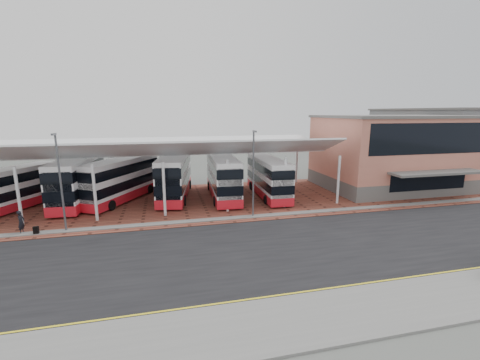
{
  "coord_description": "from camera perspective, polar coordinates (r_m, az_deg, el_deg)",
  "views": [
    {
      "loc": [
        -5.88,
        -21.34,
        9.67
      ],
      "look_at": [
        1.2,
        8.2,
        3.2
      ],
      "focal_mm": 24.0,
      "sensor_mm": 36.0,
      "label": 1
    }
  ],
  "objects": [
    {
      "name": "warehouse",
      "position": [
        70.56,
        36.58,
        6.0
      ],
      "size": [
        30.5,
        20.5,
        10.25
      ],
      "color": "slate",
      "rests_on": "ground"
    },
    {
      "name": "bus_1",
      "position": [
        38.5,
        -26.79,
        -0.06
      ],
      "size": [
        3.48,
        11.94,
        4.86
      ],
      "rotation": [
        0.0,
        0.0,
        -0.06
      ],
      "color": "white",
      "rests_on": "forecourt"
    },
    {
      "name": "suitcase",
      "position": [
        30.63,
        -32.51,
        -7.59
      ],
      "size": [
        0.38,
        0.27,
        0.65
      ],
      "primitive_type": "cube",
      "color": "black",
      "rests_on": "forecourt"
    },
    {
      "name": "bus_2",
      "position": [
        37.53,
        -20.37,
        0.01
      ],
      "size": [
        7.7,
        11.04,
        4.62
      ],
      "rotation": [
        0.0,
        0.0,
        -0.51
      ],
      "color": "white",
      "rests_on": "forecourt"
    },
    {
      "name": "bus_4",
      "position": [
        36.67,
        -3.08,
        0.57
      ],
      "size": [
        3.33,
        11.57,
        4.72
      ],
      "rotation": [
        0.0,
        0.0,
        -0.05
      ],
      "color": "white",
      "rests_on": "forecourt"
    },
    {
      "name": "ground",
      "position": [
        24.16,
        1.8,
        -11.59
      ],
      "size": [
        140.0,
        140.0,
        0.0
      ],
      "primitive_type": "plane",
      "color": "#50534E"
    },
    {
      "name": "sidewalk",
      "position": [
        16.71,
        10.67,
        -23.3
      ],
      "size": [
        120.0,
        4.0,
        0.14
      ],
      "primitive_type": "cube",
      "color": "slate",
      "rests_on": "ground"
    },
    {
      "name": "yellow_line_near",
      "position": [
        18.26,
        7.95,
        -20.01
      ],
      "size": [
        120.0,
        0.12,
        0.01
      ],
      "primitive_type": "cube",
      "color": "yellow",
      "rests_on": "road"
    },
    {
      "name": "pedestrian",
      "position": [
        31.34,
        -34.36,
        -6.21
      ],
      "size": [
        0.53,
        0.73,
        1.88
      ],
      "primitive_type": "imported",
      "rotation": [
        0.0,
        0.0,
        1.45
      ],
      "color": "black",
      "rests_on": "forecourt"
    },
    {
      "name": "lamp_west",
      "position": [
        29.27,
        -29.33,
        0.0
      ],
      "size": [
        0.16,
        0.9,
        8.07
      ],
      "color": "#525359",
      "rests_on": "ground"
    },
    {
      "name": "lamp_east",
      "position": [
        29.2,
        2.4,
        1.53
      ],
      "size": [
        0.16,
        0.9,
        8.07
      ],
      "color": "#525359",
      "rests_on": "ground"
    },
    {
      "name": "bus_5",
      "position": [
        37.23,
        5.02,
        0.47
      ],
      "size": [
        2.96,
        10.78,
        4.41
      ],
      "rotation": [
        0.0,
        0.0,
        -0.03
      ],
      "color": "white",
      "rests_on": "forecourt"
    },
    {
      "name": "north_kerb",
      "position": [
        29.75,
        -1.36,
        -6.81
      ],
      "size": [
        120.0,
        0.8,
        0.14
      ],
      "primitive_type": "cube",
      "color": "slate",
      "rests_on": "ground"
    },
    {
      "name": "forecourt",
      "position": [
        36.53,
        -0.54,
        -3.29
      ],
      "size": [
        72.0,
        16.0,
        0.06
      ],
      "primitive_type": "cube",
      "color": "brown",
      "rests_on": "ground"
    },
    {
      "name": "bus_0",
      "position": [
        38.93,
        -35.65,
        -1.42
      ],
      "size": [
        6.74,
        10.13,
        4.2
      ],
      "rotation": [
        0.0,
        0.0,
        -0.47
      ],
      "color": "white",
      "rests_on": "forecourt"
    },
    {
      "name": "terminal",
      "position": [
        45.85,
        25.76,
        4.55
      ],
      "size": [
        18.4,
        14.4,
        9.25
      ],
      "color": "#5E5C59",
      "rests_on": "ground"
    },
    {
      "name": "canopy",
      "position": [
        35.49,
        -13.66,
        5.41
      ],
      "size": [
        37.0,
        11.63,
        7.07
      ],
      "color": "white",
      "rests_on": "ground"
    },
    {
      "name": "yellow_line_far",
      "position": [
        18.49,
        7.6,
        -19.54
      ],
      "size": [
        120.0,
        0.12,
        0.01
      ],
      "primitive_type": "cube",
      "color": "yellow",
      "rests_on": "road"
    },
    {
      "name": "road",
      "position": [
        23.27,
        2.46,
        -12.52
      ],
      "size": [
        120.0,
        14.0,
        0.02
      ],
      "primitive_type": "cube",
      "color": "black",
      "rests_on": "ground"
    },
    {
      "name": "bus_3",
      "position": [
        37.41,
        -11.5,
        0.68
      ],
      "size": [
        4.52,
        12.08,
        4.86
      ],
      "rotation": [
        0.0,
        0.0,
        -0.16
      ],
      "color": "white",
      "rests_on": "forecourt"
    }
  ]
}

